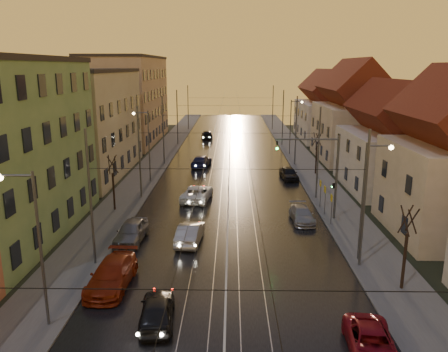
# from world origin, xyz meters

# --- Properties ---
(road) EXTENTS (16.00, 120.00, 0.04)m
(road) POSITION_xyz_m (0.00, 40.00, 0.02)
(road) COLOR black
(road) RESTS_ON ground
(sidewalk_left) EXTENTS (4.00, 120.00, 0.15)m
(sidewalk_left) POSITION_xyz_m (-10.00, 40.00, 0.07)
(sidewalk_left) COLOR #4C4C4C
(sidewalk_left) RESTS_ON ground
(sidewalk_right) EXTENTS (4.00, 120.00, 0.15)m
(sidewalk_right) POSITION_xyz_m (10.00, 40.00, 0.07)
(sidewalk_right) COLOR #4C4C4C
(sidewalk_right) RESTS_ON ground
(tram_rail_0) EXTENTS (0.06, 120.00, 0.03)m
(tram_rail_0) POSITION_xyz_m (-2.20, 40.00, 0.06)
(tram_rail_0) COLOR gray
(tram_rail_0) RESTS_ON road
(tram_rail_1) EXTENTS (0.06, 120.00, 0.03)m
(tram_rail_1) POSITION_xyz_m (-0.77, 40.00, 0.06)
(tram_rail_1) COLOR gray
(tram_rail_1) RESTS_ON road
(tram_rail_2) EXTENTS (0.06, 120.00, 0.03)m
(tram_rail_2) POSITION_xyz_m (0.77, 40.00, 0.06)
(tram_rail_2) COLOR gray
(tram_rail_2) RESTS_ON road
(tram_rail_3) EXTENTS (0.06, 120.00, 0.03)m
(tram_rail_3) POSITION_xyz_m (2.20, 40.00, 0.06)
(tram_rail_3) COLOR gray
(tram_rail_3) RESTS_ON road
(apartment_left_2) EXTENTS (10.00, 20.00, 12.00)m
(apartment_left_2) POSITION_xyz_m (-17.50, 34.00, 6.00)
(apartment_left_2) COLOR tan
(apartment_left_2) RESTS_ON ground
(apartment_left_3) EXTENTS (10.00, 24.00, 14.00)m
(apartment_left_3) POSITION_xyz_m (-17.50, 58.00, 7.00)
(apartment_left_3) COLOR tan
(apartment_left_3) RESTS_ON ground
(house_right_2) EXTENTS (9.18, 12.24, 9.20)m
(house_right_2) POSITION_xyz_m (17.00, 28.00, 4.64)
(house_right_2) COLOR #BAB7AC
(house_right_2) RESTS_ON ground
(house_right_3) EXTENTS (9.18, 14.28, 11.50)m
(house_right_3) POSITION_xyz_m (17.00, 43.00, 5.80)
(house_right_3) COLOR #B8AA8D
(house_right_3) RESTS_ON ground
(house_right_4) EXTENTS (9.18, 16.32, 10.00)m
(house_right_4) POSITION_xyz_m (17.00, 61.00, 5.05)
(house_right_4) COLOR #BAB7AC
(house_right_4) RESTS_ON ground
(catenary_pole_l_1) EXTENTS (0.16, 0.16, 9.00)m
(catenary_pole_l_1) POSITION_xyz_m (-8.60, 9.00, 4.50)
(catenary_pole_l_1) COLOR #595B60
(catenary_pole_l_1) RESTS_ON ground
(catenary_pole_r_1) EXTENTS (0.16, 0.16, 9.00)m
(catenary_pole_r_1) POSITION_xyz_m (8.60, 9.00, 4.50)
(catenary_pole_r_1) COLOR #595B60
(catenary_pole_r_1) RESTS_ON ground
(catenary_pole_l_2) EXTENTS (0.16, 0.16, 9.00)m
(catenary_pole_l_2) POSITION_xyz_m (-8.60, 24.00, 4.50)
(catenary_pole_l_2) COLOR #595B60
(catenary_pole_l_2) RESTS_ON ground
(catenary_pole_r_2) EXTENTS (0.16, 0.16, 9.00)m
(catenary_pole_r_2) POSITION_xyz_m (8.60, 24.00, 4.50)
(catenary_pole_r_2) COLOR #595B60
(catenary_pole_r_2) RESTS_ON ground
(catenary_pole_l_3) EXTENTS (0.16, 0.16, 9.00)m
(catenary_pole_l_3) POSITION_xyz_m (-8.60, 39.00, 4.50)
(catenary_pole_l_3) COLOR #595B60
(catenary_pole_l_3) RESTS_ON ground
(catenary_pole_r_3) EXTENTS (0.16, 0.16, 9.00)m
(catenary_pole_r_3) POSITION_xyz_m (8.60, 39.00, 4.50)
(catenary_pole_r_3) COLOR #595B60
(catenary_pole_r_3) RESTS_ON ground
(catenary_pole_l_4) EXTENTS (0.16, 0.16, 9.00)m
(catenary_pole_l_4) POSITION_xyz_m (-8.60, 54.00, 4.50)
(catenary_pole_l_4) COLOR #595B60
(catenary_pole_l_4) RESTS_ON ground
(catenary_pole_r_4) EXTENTS (0.16, 0.16, 9.00)m
(catenary_pole_r_4) POSITION_xyz_m (8.60, 54.00, 4.50)
(catenary_pole_r_4) COLOR #595B60
(catenary_pole_r_4) RESTS_ON ground
(catenary_pole_l_5) EXTENTS (0.16, 0.16, 9.00)m
(catenary_pole_l_5) POSITION_xyz_m (-8.60, 72.00, 4.50)
(catenary_pole_l_5) COLOR #595B60
(catenary_pole_l_5) RESTS_ON ground
(catenary_pole_r_5) EXTENTS (0.16, 0.16, 9.00)m
(catenary_pole_r_5) POSITION_xyz_m (8.60, 72.00, 4.50)
(catenary_pole_r_5) COLOR #595B60
(catenary_pole_r_5) RESTS_ON ground
(street_lamp_0) EXTENTS (1.75, 0.32, 8.00)m
(street_lamp_0) POSITION_xyz_m (-9.10, 2.00, 4.89)
(street_lamp_0) COLOR #595B60
(street_lamp_0) RESTS_ON ground
(street_lamp_1) EXTENTS (1.75, 0.32, 8.00)m
(street_lamp_1) POSITION_xyz_m (9.10, 10.00, 4.89)
(street_lamp_1) COLOR #595B60
(street_lamp_1) RESTS_ON ground
(street_lamp_2) EXTENTS (1.75, 0.32, 8.00)m
(street_lamp_2) POSITION_xyz_m (-9.10, 30.00, 4.89)
(street_lamp_2) COLOR #595B60
(street_lamp_2) RESTS_ON ground
(street_lamp_3) EXTENTS (1.75, 0.32, 8.00)m
(street_lamp_3) POSITION_xyz_m (9.10, 46.00, 4.89)
(street_lamp_3) COLOR #595B60
(street_lamp_3) RESTS_ON ground
(traffic_light_mast) EXTENTS (5.30, 0.32, 7.20)m
(traffic_light_mast) POSITION_xyz_m (7.99, 18.00, 4.60)
(traffic_light_mast) COLOR #595B60
(traffic_light_mast) RESTS_ON ground
(bare_tree_0) EXTENTS (1.09, 1.09, 5.11)m
(bare_tree_0) POSITION_xyz_m (-10.20, 20.00, 2.49)
(bare_tree_0) COLOR black
(bare_tree_0) RESTS_ON ground
(bare_tree_1) EXTENTS (1.09, 1.09, 5.11)m
(bare_tree_1) POSITION_xyz_m (10.20, 6.00, 2.49)
(bare_tree_1) COLOR black
(bare_tree_1) RESTS_ON ground
(bare_tree_2) EXTENTS (1.09, 1.09, 5.11)m
(bare_tree_2) POSITION_xyz_m (10.40, 34.00, 2.49)
(bare_tree_2) COLOR black
(bare_tree_2) RESTS_ON ground
(driving_car_0) EXTENTS (2.08, 4.33, 1.43)m
(driving_car_0) POSITION_xyz_m (-3.44, 2.46, 0.71)
(driving_car_0) COLOR black
(driving_car_0) RESTS_ON ground
(driving_car_1) EXTENTS (1.95, 4.63, 1.49)m
(driving_car_1) POSITION_xyz_m (-2.74, 12.89, 0.74)
(driving_car_1) COLOR #ABABB0
(driving_car_1) RESTS_ON ground
(driving_car_2) EXTENTS (3.13, 5.61, 1.48)m
(driving_car_2) POSITION_xyz_m (-3.03, 23.25, 0.74)
(driving_car_2) COLOR silver
(driving_car_2) RESTS_ON ground
(driving_car_3) EXTENTS (2.71, 5.24, 1.45)m
(driving_car_3) POSITION_xyz_m (-3.63, 38.10, 0.73)
(driving_car_3) COLOR #161942
(driving_car_3) RESTS_ON ground
(driving_car_4) EXTENTS (2.35, 4.82, 1.58)m
(driving_car_4) POSITION_xyz_m (-4.11, 60.34, 0.79)
(driving_car_4) COLOR black
(driving_car_4) RESTS_ON ground
(parked_left_2) EXTENTS (2.37, 5.40, 1.54)m
(parked_left_2) POSITION_xyz_m (-6.71, 6.13, 0.77)
(parked_left_2) COLOR maroon
(parked_left_2) RESTS_ON ground
(parked_left_3) EXTENTS (2.12, 4.70, 1.57)m
(parked_left_3) POSITION_xyz_m (-7.10, 13.02, 0.78)
(parked_left_3) COLOR gray
(parked_left_3) RESTS_ON ground
(parked_right_0) EXTENTS (2.49, 4.67, 1.25)m
(parked_right_0) POSITION_xyz_m (6.58, -0.03, 0.62)
(parked_right_0) COLOR maroon
(parked_right_0) RESTS_ON ground
(parked_right_1) EXTENTS (1.91, 4.32, 1.23)m
(parked_right_1) POSITION_xyz_m (6.20, 17.53, 0.62)
(parked_right_1) COLOR #96969B
(parked_right_1) RESTS_ON ground
(parked_right_2) EXTENTS (2.12, 4.32, 1.42)m
(parked_right_2) POSITION_xyz_m (6.90, 31.67, 0.71)
(parked_right_2) COLOR black
(parked_right_2) RESTS_ON ground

